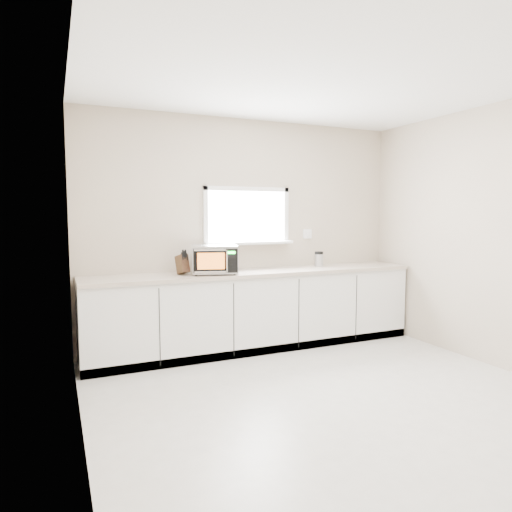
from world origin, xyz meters
TOP-DOWN VIEW (x-y plane):
  - ground at (0.00, 0.00)m, footprint 4.00×4.00m
  - back_wall at (0.00, 2.00)m, footprint 4.00×0.17m
  - cabinets at (0.00, 1.70)m, footprint 3.92×0.60m
  - countertop at (0.00, 1.69)m, footprint 3.92×0.64m
  - microwave at (-0.54, 1.62)m, footprint 0.57×0.49m
  - knife_block at (-0.88, 1.70)m, footprint 0.14×0.21m
  - cutting_board at (-0.39, 1.94)m, footprint 0.28×0.07m
  - coffee_grinder at (0.89, 1.77)m, footprint 0.12×0.12m

SIDE VIEW (x-z plane):
  - ground at x=0.00m, z-range 0.00..0.00m
  - cabinets at x=0.00m, z-range 0.00..0.88m
  - countertop at x=0.00m, z-range 0.88..0.92m
  - coffee_grinder at x=0.89m, z-range 0.92..1.11m
  - knife_block at x=-0.88m, z-range 0.90..1.17m
  - cutting_board at x=-0.39m, z-range 0.92..1.19m
  - microwave at x=-0.54m, z-range 0.93..1.24m
  - back_wall at x=0.00m, z-range 0.01..2.71m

